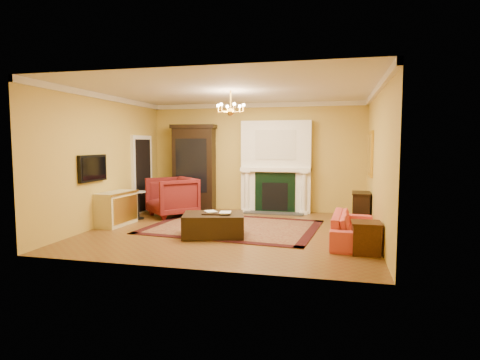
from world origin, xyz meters
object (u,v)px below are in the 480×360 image
(pedestal_table, at_px, (138,203))
(leather_ottoman, at_px, (214,225))
(commode, at_px, (116,209))
(coral_sofa, at_px, (353,223))
(wingback_armchair, at_px, (172,195))
(console_table, at_px, (361,209))
(china_cabinet, at_px, (194,169))
(end_table, at_px, (366,239))

(pedestal_table, height_order, leather_ottoman, pedestal_table)
(commode, xyz_separation_m, coral_sofa, (5.27, -0.42, -0.01))
(wingback_armchair, height_order, console_table, wingback_armchair)
(pedestal_table, height_order, coral_sofa, coral_sofa)
(wingback_armchair, distance_m, console_table, 4.71)
(pedestal_table, distance_m, console_table, 5.39)
(pedestal_table, bearing_deg, wingback_armchair, 41.95)
(china_cabinet, xyz_separation_m, coral_sofa, (4.27, -2.97, -0.78))
(china_cabinet, distance_m, coral_sofa, 5.26)
(end_table, bearing_deg, wingback_armchair, 151.09)
(china_cabinet, distance_m, leather_ottoman, 3.59)
(commode, height_order, leather_ottoman, commode)
(china_cabinet, relative_size, wingback_armchair, 2.07)
(pedestal_table, relative_size, leather_ottoman, 0.58)
(coral_sofa, bearing_deg, end_table, -163.10)
(china_cabinet, bearing_deg, wingback_armchair, -103.04)
(china_cabinet, xyz_separation_m, end_table, (4.45, -3.74, -0.89))
(end_table, bearing_deg, china_cabinet, 139.95)
(commode, distance_m, end_table, 5.58)
(china_cabinet, xyz_separation_m, wingback_armchair, (-0.20, -1.17, -0.60))
(china_cabinet, height_order, end_table, china_cabinet)
(commode, xyz_separation_m, leather_ottoman, (2.53, -0.56, -0.15))
(china_cabinet, distance_m, commode, 2.85)
(end_table, bearing_deg, commode, 167.72)
(pedestal_table, bearing_deg, commode, -100.29)
(pedestal_table, distance_m, commode, 0.80)
(china_cabinet, relative_size, coral_sofa, 1.21)
(pedestal_table, xyz_separation_m, console_table, (5.37, 0.54, -0.04))
(wingback_armchair, xyz_separation_m, pedestal_table, (-0.66, -0.59, -0.15))
(wingback_armchair, distance_m, coral_sofa, 4.82)
(china_cabinet, xyz_separation_m, commode, (-1.00, -2.55, -0.77))
(coral_sofa, xyz_separation_m, end_table, (0.18, -0.77, -0.11))
(wingback_armchair, height_order, pedestal_table, wingback_armchair)
(coral_sofa, distance_m, console_table, 1.76)
(commode, height_order, console_table, commode)
(commode, distance_m, leather_ottoman, 2.59)
(console_table, bearing_deg, end_table, -88.64)
(wingback_armchair, relative_size, pedestal_table, 1.59)
(china_cabinet, height_order, coral_sofa, china_cabinet)
(leather_ottoman, bearing_deg, console_table, 17.70)
(wingback_armchair, relative_size, end_table, 2.12)
(china_cabinet, distance_m, console_table, 4.74)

